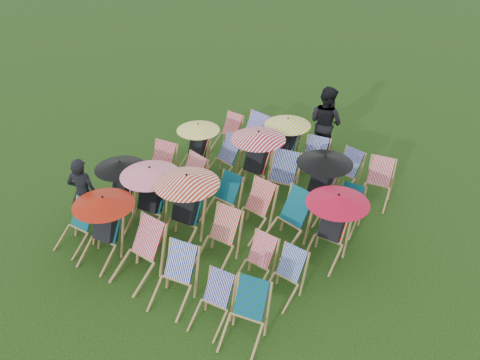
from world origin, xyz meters
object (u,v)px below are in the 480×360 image
Objects in this scene: deckchair_29 at (377,183)px; person_rear at (326,123)px; deckchair_0 at (75,227)px; deckchair_5 at (245,317)px; person_left at (83,194)px.

person_rear reaches higher than deckchair_29.
person_rear reaches higher than deckchair_0.
person_rear is at bearing 66.09° from deckchair_0.
deckchair_5 is 0.52× the size of person_rear.
deckchair_5 is at bearing 120.15° from person_rear.
deckchair_5 is (3.91, -0.03, 0.04)m from deckchair_0.
deckchair_5 is 6.01m from person_rear.
deckchair_5 is at bearing -102.42° from deckchair_29.
deckchair_29 is at bearing 163.70° from person_rear.
deckchair_5 is at bearing 145.11° from person_left.
person_left reaches higher than deckchair_5.
person_left is at bearing 116.44° from deckchair_0.
deckchair_29 is (0.15, 4.70, -0.02)m from deckchair_5.
person_left is at bearing 160.77° from deckchair_5.
person_left is at bearing -146.95° from deckchair_29.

